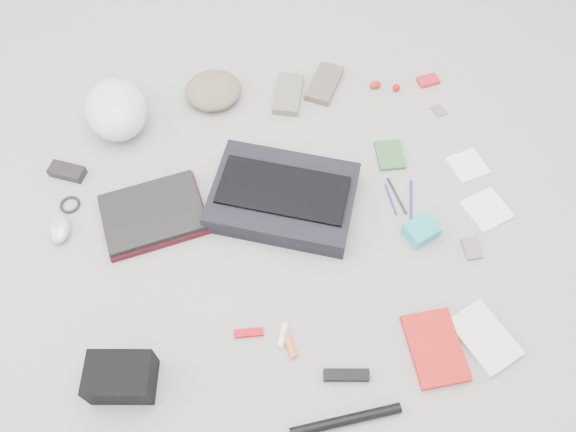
{
  "coord_description": "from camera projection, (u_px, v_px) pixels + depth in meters",
  "views": [
    {
      "loc": [
        -0.11,
        -0.93,
        1.65
      ],
      "look_at": [
        0.0,
        0.0,
        0.05
      ],
      "focal_mm": 35.0,
      "sensor_mm": 36.0,
      "label": 1
    }
  ],
  "objects": [
    {
      "name": "mitten_left",
      "position": [
        288.0,
        94.0,
        2.17
      ],
      "size": [
        0.14,
        0.21,
        0.03
      ],
      "primitive_type": "cube",
      "rotation": [
        0.0,
        0.0,
        -0.26
      ],
      "color": "slate",
      "rests_on": "ground_plane"
    },
    {
      "name": "book_white",
      "position": [
        484.0,
        337.0,
        1.68
      ],
      "size": [
        0.2,
        0.24,
        0.02
      ],
      "primitive_type": "cube",
      "rotation": [
        0.0,
        0.0,
        0.42
      ],
      "color": "silver",
      "rests_on": "ground_plane"
    },
    {
      "name": "u_lock",
      "position": [
        346.0,
        375.0,
        1.62
      ],
      "size": [
        0.14,
        0.05,
        0.03
      ],
      "primitive_type": "cube",
      "rotation": [
        0.0,
        0.0,
        -0.12
      ],
      "color": "black",
      "rests_on": "ground_plane"
    },
    {
      "name": "mouse",
      "position": [
        60.0,
        229.0,
        1.86
      ],
      "size": [
        0.07,
        0.11,
        0.04
      ],
      "primitive_type": "ellipsoid",
      "rotation": [
        0.0,
        0.0,
        -0.02
      ],
      "color": "#B1AFC4",
      "rests_on": "ground_plane"
    },
    {
      "name": "lollipop_a",
      "position": [
        373.0,
        85.0,
        2.2
      ],
      "size": [
        0.04,
        0.04,
        0.03
      ],
      "primitive_type": "sphere",
      "rotation": [
        0.0,
        0.0,
        0.38
      ],
      "color": "#9C2911",
      "rests_on": "ground_plane"
    },
    {
      "name": "multitool",
      "position": [
        249.0,
        333.0,
        1.7
      ],
      "size": [
        0.09,
        0.03,
        0.01
      ],
      "primitive_type": "cube",
      "rotation": [
        0.0,
        0.0,
        -0.03
      ],
      "color": "#AE020E",
      "rests_on": "ground_plane"
    },
    {
      "name": "pen_blue",
      "position": [
        391.0,
        200.0,
        1.94
      ],
      "size": [
        0.02,
        0.13,
        0.01
      ],
      "primitive_type": "cylinder",
      "rotation": [
        1.57,
        0.0,
        0.09
      ],
      "color": "navy",
      "rests_on": "ground_plane"
    },
    {
      "name": "pen_black",
      "position": [
        397.0,
        196.0,
        1.95
      ],
      "size": [
        0.04,
        0.15,
        0.01
      ],
      "primitive_type": "cylinder",
      "rotation": [
        1.57,
        0.0,
        0.21
      ],
      "color": "black",
      "rests_on": "ground_plane"
    },
    {
      "name": "cable_coil",
      "position": [
        70.0,
        205.0,
        1.93
      ],
      "size": [
        0.09,
        0.09,
        0.01
      ],
      "primitive_type": "torus",
      "rotation": [
        0.0,
        0.0,
        0.36
      ],
      "color": "black",
      "rests_on": "ground_plane"
    },
    {
      "name": "napkin_top",
      "position": [
        468.0,
        165.0,
        2.01
      ],
      "size": [
        0.15,
        0.15,
        0.01
      ],
      "primitive_type": "cube",
      "rotation": [
        0.0,
        0.0,
        0.28
      ],
      "color": "white",
      "rests_on": "ground_plane"
    },
    {
      "name": "mitten_right",
      "position": [
        324.0,
        84.0,
        2.2
      ],
      "size": [
        0.18,
        0.22,
        0.03
      ],
      "primitive_type": "cube",
      "rotation": [
        0.0,
        0.0,
        -0.49
      ],
      "color": "brown",
      "rests_on": "ground_plane"
    },
    {
      "name": "messenger_bag",
      "position": [
        283.0,
        197.0,
        1.9
      ],
      "size": [
        0.56,
        0.48,
        0.08
      ],
      "primitive_type": "cube",
      "rotation": [
        0.0,
        0.0,
        -0.34
      ],
      "color": "black",
      "rests_on": "ground_plane"
    },
    {
      "name": "altoids_tin",
      "position": [
        428.0,
        81.0,
        2.22
      ],
      "size": [
        0.09,
        0.07,
        0.02
      ],
      "primitive_type": "cube",
      "rotation": [
        0.0,
        0.0,
        0.21
      ],
      "color": "red",
      "rests_on": "ground_plane"
    },
    {
      "name": "beanie",
      "position": [
        213.0,
        90.0,
        2.15
      ],
      "size": [
        0.24,
        0.23,
        0.08
      ],
      "primitive_type": "ellipsoid",
      "rotation": [
        0.0,
        0.0,
        0.13
      ],
      "color": "#736150",
      "rests_on": "ground_plane"
    },
    {
      "name": "lollipop_c",
      "position": [
        396.0,
        88.0,
        2.19
      ],
      "size": [
        0.04,
        0.04,
        0.03
      ],
      "primitive_type": "sphere",
      "rotation": [
        0.0,
        0.0,
        0.26
      ],
      "color": "#C50E02",
      "rests_on": "ground_plane"
    },
    {
      "name": "bike_pump",
      "position": [
        346.0,
        420.0,
        1.56
      ],
      "size": [
        0.32,
        0.06,
        0.03
      ],
      "primitive_type": "cylinder",
      "rotation": [
        0.0,
        1.57,
        0.1
      ],
      "color": "black",
      "rests_on": "ground_plane"
    },
    {
      "name": "accordion_wallet",
      "position": [
        421.0,
        230.0,
        1.85
      ],
      "size": [
        0.13,
        0.12,
        0.05
      ],
      "primitive_type": "cube",
      "rotation": [
        0.0,
        0.0,
        0.41
      ],
      "color": "#1FA9B9",
      "rests_on": "ground_plane"
    },
    {
      "name": "notepad",
      "position": [
        390.0,
        155.0,
        2.03
      ],
      "size": [
        0.1,
        0.13,
        0.01
      ],
      "primitive_type": "cube",
      "rotation": [
        0.0,
        0.0,
        -0.02
      ],
      "color": "#326032",
      "rests_on": "ground_plane"
    },
    {
      "name": "power_brick",
      "position": [
        67.0,
        172.0,
        1.98
      ],
      "size": [
        0.14,
        0.1,
        0.03
      ],
      "primitive_type": "cube",
      "rotation": [
        0.0,
        0.0,
        -0.4
      ],
      "color": "black",
      "rests_on": "ground_plane"
    },
    {
      "name": "laptop_sleeve",
      "position": [
        154.0,
        215.0,
        1.9
      ],
      "size": [
        0.38,
        0.32,
        0.02
      ],
      "primitive_type": "cube",
      "rotation": [
        0.0,
        0.0,
        0.22
      ],
      "color": "#3B0C13",
      "rests_on": "ground_plane"
    },
    {
      "name": "laptop",
      "position": [
        153.0,
        212.0,
        1.88
      ],
      "size": [
        0.37,
        0.3,
        0.02
      ],
      "primitive_type": "cube",
      "rotation": [
        0.0,
        0.0,
        0.22
      ],
      "color": "black",
      "rests_on": "laptop_sleeve"
    },
    {
      "name": "card_deck",
      "position": [
        472.0,
        249.0,
        1.84
      ],
      "size": [
        0.05,
        0.08,
        0.01
      ],
      "primitive_type": "cube",
      "rotation": [
        0.0,
        0.0,
        0.01
      ],
      "color": "gray",
      "rests_on": "ground_plane"
    },
    {
      "name": "bag_flap",
      "position": [
        283.0,
        190.0,
        1.86
      ],
      "size": [
        0.47,
        0.33,
        0.01
      ],
      "primitive_type": "cube",
      "rotation": [
        0.0,
        0.0,
        -0.34
      ],
      "color": "black",
      "rests_on": "messenger_bag"
    },
    {
      "name": "stamp_sheet",
      "position": [
        439.0,
        111.0,
        2.15
      ],
      "size": [
        0.06,
        0.07,
        0.0
      ],
      "primitive_type": "cube",
      "rotation": [
        0.0,
        0.0,
        0.36
      ],
      "color": "slate",
      "rests_on": "ground_plane"
    },
    {
      "name": "ground_plane",
      "position": [
        288.0,
        223.0,
        1.9
      ],
      "size": [
        4.0,
        4.0,
        0.0
      ],
      "primitive_type": "plane",
      "color": "gray"
    },
    {
      "name": "book_red",
      "position": [
        435.0,
        348.0,
        1.67
      ],
      "size": [
        0.16,
        0.23,
        0.02
      ],
      "primitive_type": "cube",
      "rotation": [
        0.0,
        0.0,
        0.06
      ],
      "color": "red",
      "rests_on": "ground_plane"
    },
    {
      "name": "napkin_bottom",
      "position": [
        487.0,
        209.0,
        1.92
      ],
      "size": [
        0.17,
        0.17,
        0.01
      ],
      "primitive_type": "cube",
      "rotation": [
        0.0,
        0.0,
        0.37
      ],
      "color": "white",
      "rests_on": "ground_plane"
    },
    {
      "name": "lollipop_b",
      "position": [
        377.0,
        84.0,
        2.2
      ],
      "size": [
        0.04,
        0.04,
        0.03
      ],
      "primitive_type": "sphere",
      "rotation": [
        0.0,
        0.0,
        -0.36
      ],
      "color": "#A81A09",
      "rests_on": "ground_plane"
    },
    {
      "name": "toiletry_tube_white",
      "position": [
        283.0,
        335.0,
        1.69
      ],
      "size": [
        0.04,
        0.07,
        0.02
      ],
      "primitive_type": "cylinder",
      "rotation": [
        1.57,
        0.0,
        -0.33
      ],
      "color": "white",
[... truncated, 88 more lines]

